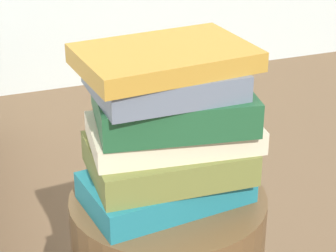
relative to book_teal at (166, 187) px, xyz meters
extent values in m
cube|color=#1E727F|center=(0.00, 0.00, 0.00)|extent=(0.31, 0.20, 0.05)
cube|color=olive|center=(0.00, 0.01, 0.05)|extent=(0.28, 0.21, 0.06)
cube|color=beige|center=(0.02, 0.01, 0.10)|extent=(0.31, 0.20, 0.04)
cube|color=#1E512D|center=(0.02, 0.02, 0.15)|extent=(0.29, 0.25, 0.06)
cube|color=slate|center=(0.00, 0.01, 0.21)|extent=(0.24, 0.19, 0.04)
cube|color=#B7842D|center=(0.00, 0.00, 0.25)|extent=(0.30, 0.22, 0.03)
camera|label=1|loc=(-0.35, -0.95, 0.61)|focal=69.43mm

